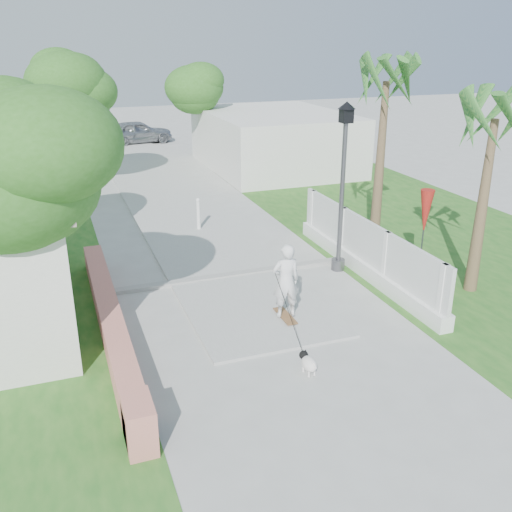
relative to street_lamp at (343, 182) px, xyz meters
name	(u,v)px	position (x,y,z in m)	size (l,w,h in m)	color
ground	(337,408)	(-2.90, -5.50, -2.43)	(90.00, 90.00, 0.00)	#B7B7B2
path_strip	(142,167)	(-2.90, 14.50, -2.40)	(3.20, 36.00, 0.06)	#B7B7B2
curb	(230,275)	(-2.90, 0.50, -2.38)	(6.50, 0.25, 0.10)	#999993
grass_right	(412,226)	(4.10, 2.50, -2.42)	(8.00, 20.00, 0.01)	#245F1E
pink_wall	(113,330)	(-6.20, -1.95, -2.11)	(0.45, 8.20, 0.80)	tan
lattice_fence	(364,255)	(0.50, -0.50, -1.88)	(0.35, 7.00, 1.50)	white
building_right	(274,140)	(3.10, 12.50, -1.13)	(6.00, 8.00, 2.60)	silver
street_lamp	(343,182)	(0.00, 0.00, 0.00)	(0.44, 0.44, 4.44)	#59595E
bollard	(198,213)	(-2.70, 4.50, -1.84)	(0.14, 0.14, 1.09)	white
patio_umbrella	(425,213)	(1.90, -1.00, -0.74)	(0.36, 0.36, 2.30)	#59595E
tree_left_near	(26,171)	(-7.38, -2.52, 1.40)	(3.60, 3.60, 5.28)	#4C3826
tree_path_left	(73,95)	(-5.88, 10.48, 1.39)	(3.40, 3.40, 5.23)	#4C3826
tree_path_right	(205,90)	(0.32, 14.48, 1.07)	(3.00, 3.00, 4.79)	#4C3826
tree_path_far	(65,78)	(-5.68, 20.48, 1.39)	(3.20, 3.20, 5.17)	#4C3826
palm_far	(385,93)	(1.70, 1.00, 2.06)	(1.80, 1.80, 5.30)	brown
palm_near	(494,130)	(2.50, -2.30, 1.53)	(1.80, 1.80, 4.70)	brown
skateboarder	(287,293)	(-2.61, -2.61, -1.57)	(0.74, 2.40, 1.79)	brown
dog	(308,362)	(-2.90, -4.33, -2.21)	(0.30, 0.58, 0.40)	white
parked_car	(138,132)	(-1.97, 21.18, -1.76)	(1.57, 3.91, 1.33)	#ABAEB3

